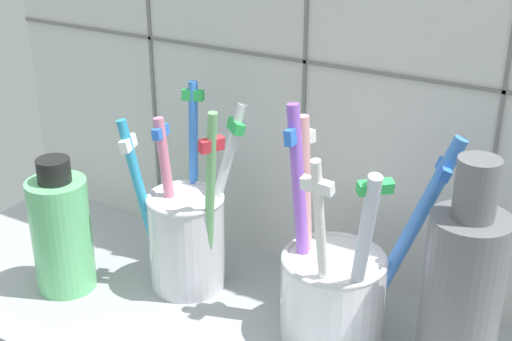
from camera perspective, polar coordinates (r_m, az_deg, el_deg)
The scene contains 6 objects.
counter_slab at distance 60.29cm, azimuth -1.44°, elevation -12.82°, with size 64.00×22.00×2.00cm, color #9EA3A8.
tile_wall_back at distance 60.50cm, azimuth 4.40°, elevation 9.97°, with size 64.00×2.20×45.00cm.
toothbrush_cup_left at distance 62.33cm, azimuth -5.49°, elevation -4.91°, with size 9.16×7.77×17.42cm.
toothbrush_cup_right at distance 56.59cm, azimuth 6.18°, elevation -8.94°, with size 12.52×9.11×18.59cm.
ceramic_vase at distance 52.86cm, azimuth 16.01°, elevation -9.09°, with size 5.61×5.61×17.09cm.
soap_bottle at distance 63.77cm, azimuth -15.15°, elevation -4.68°, with size 5.08×5.08×12.11cm.
Camera 1 is at (25.57, -40.81, 37.27)cm, focal length 50.56 mm.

